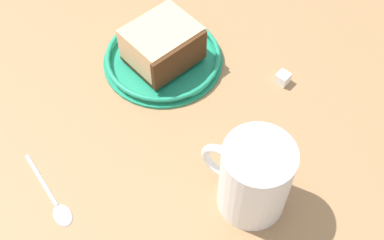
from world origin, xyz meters
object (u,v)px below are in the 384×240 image
object	(u,v)px
tea_mug	(254,177)
teaspoon	(56,203)
cake_slice	(161,46)
sugar_cube	(283,78)
small_plate	(161,59)

from	to	relation	value
tea_mug	teaspoon	xyz separation A→B (cm)	(-10.34, -19.71, -4.89)
cake_slice	sugar_cube	world-z (taller)	cake_slice
small_plate	tea_mug	distance (cm)	24.15
cake_slice	tea_mug	bearing A→B (deg)	-2.11
small_plate	cake_slice	bearing A→B (deg)	12.45
small_plate	tea_mug	bearing A→B (deg)	-1.94
cake_slice	teaspoon	world-z (taller)	cake_slice
cake_slice	teaspoon	distance (cm)	24.61
cake_slice	tea_mug	xyz separation A→B (cm)	(23.45, -0.86, 1.68)
sugar_cube	cake_slice	bearing A→B (deg)	-130.93
small_plate	sugar_cube	bearing A→B (deg)	48.53
tea_mug	teaspoon	size ratio (longest dim) A/B	0.92
tea_mug	sugar_cube	xyz separation A→B (cm)	(-12.50, 13.49, -4.43)
teaspoon	sugar_cube	xyz separation A→B (cm)	(-2.16, 33.21, 0.45)
cake_slice	teaspoon	size ratio (longest dim) A/B	0.95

